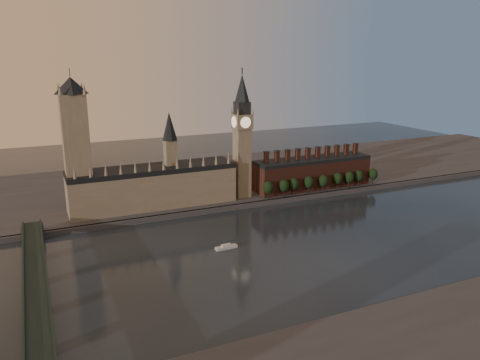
% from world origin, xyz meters
% --- Properties ---
extents(ground, '(900.00, 900.00, 0.00)m').
position_xyz_m(ground, '(0.00, 0.00, 0.00)').
color(ground, black).
rests_on(ground, ground).
extents(north_bank, '(900.00, 182.00, 4.00)m').
position_xyz_m(north_bank, '(0.00, 178.04, 2.00)').
color(north_bank, '#424247').
rests_on(north_bank, ground).
extents(palace_of_westminster, '(130.00, 30.30, 74.00)m').
position_xyz_m(palace_of_westminster, '(-64.41, 114.91, 21.63)').
color(palace_of_westminster, gray).
rests_on(palace_of_westminster, north_bank).
extents(victoria_tower, '(24.00, 24.00, 108.00)m').
position_xyz_m(victoria_tower, '(-120.00, 115.00, 59.09)').
color(victoria_tower, gray).
rests_on(victoria_tower, north_bank).
extents(big_ben, '(15.00, 15.00, 107.00)m').
position_xyz_m(big_ben, '(10.00, 110.00, 56.83)').
color(big_ben, gray).
rests_on(big_ben, north_bank).
extents(chimney_block, '(110.00, 25.00, 37.00)m').
position_xyz_m(chimney_block, '(80.00, 110.00, 17.82)').
color(chimney_block, '#552920').
rests_on(chimney_block, north_bank).
extents(embankment_tree_0, '(8.60, 8.60, 14.88)m').
position_xyz_m(embankment_tree_0, '(27.21, 94.86, 13.47)').
color(embankment_tree_0, black).
rests_on(embankment_tree_0, north_bank).
extents(embankment_tree_1, '(8.60, 8.60, 14.88)m').
position_xyz_m(embankment_tree_1, '(41.92, 94.27, 13.47)').
color(embankment_tree_1, black).
rests_on(embankment_tree_1, north_bank).
extents(embankment_tree_2, '(8.60, 8.60, 14.88)m').
position_xyz_m(embankment_tree_2, '(52.35, 95.41, 13.47)').
color(embankment_tree_2, black).
rests_on(embankment_tree_2, north_bank).
extents(embankment_tree_3, '(8.60, 8.60, 14.88)m').
position_xyz_m(embankment_tree_3, '(66.94, 94.82, 13.47)').
color(embankment_tree_3, black).
rests_on(embankment_tree_3, north_bank).
extents(embankment_tree_4, '(8.60, 8.60, 14.88)m').
position_xyz_m(embankment_tree_4, '(81.43, 93.77, 13.47)').
color(embankment_tree_4, black).
rests_on(embankment_tree_4, north_bank).
extents(embankment_tree_5, '(8.60, 8.60, 14.88)m').
position_xyz_m(embankment_tree_5, '(97.72, 95.44, 13.47)').
color(embankment_tree_5, black).
rests_on(embankment_tree_5, north_bank).
extents(embankment_tree_6, '(8.60, 8.60, 14.88)m').
position_xyz_m(embankment_tree_6, '(109.82, 94.56, 13.47)').
color(embankment_tree_6, black).
rests_on(embankment_tree_6, north_bank).
extents(embankment_tree_7, '(8.60, 8.60, 14.88)m').
position_xyz_m(embankment_tree_7, '(121.09, 95.32, 13.47)').
color(embankment_tree_7, black).
rests_on(embankment_tree_7, north_bank).
extents(embankment_tree_8, '(8.60, 8.60, 14.88)m').
position_xyz_m(embankment_tree_8, '(137.38, 94.98, 13.47)').
color(embankment_tree_8, black).
rests_on(embankment_tree_8, north_bank).
extents(westminster_bridge, '(14.00, 200.00, 11.55)m').
position_xyz_m(westminster_bridge, '(-155.00, -2.70, 7.44)').
color(westminster_bridge, black).
rests_on(westminster_bridge, ground).
extents(river_boat, '(14.61, 4.77, 2.89)m').
position_xyz_m(river_boat, '(-42.04, 20.35, 1.11)').
color(river_boat, silver).
rests_on(river_boat, ground).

